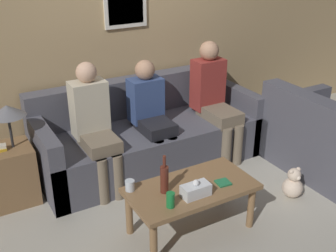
{
  "coord_description": "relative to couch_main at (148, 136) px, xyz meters",
  "views": [
    {
      "loc": [
        -1.85,
        -3.13,
        2.32
      ],
      "look_at": [
        -0.12,
        -0.09,
        0.71
      ],
      "focal_mm": 45.0,
      "sensor_mm": 36.0,
      "label": 1
    }
  ],
  "objects": [
    {
      "name": "ground_plane",
      "position": [
        0.0,
        -0.56,
        -0.31
      ],
      "size": [
        16.0,
        16.0,
        0.0
      ],
      "primitive_type": "plane",
      "color": "#ADA899"
    },
    {
      "name": "couch_main",
      "position": [
        0.0,
        0.0,
        0.0
      ],
      "size": [
        2.4,
        0.95,
        0.88
      ],
      "color": "#4C4C56",
      "rests_on": "ground_plane"
    },
    {
      "name": "coffee_table",
      "position": [
        -0.24,
        -1.24,
        0.06
      ],
      "size": [
        1.06,
        0.55,
        0.43
      ],
      "color": "olive",
      "rests_on": "ground_plane"
    },
    {
      "name": "person_middle",
      "position": [
        -0.03,
        -0.14,
        0.33
      ],
      "size": [
        0.34,
        0.58,
        1.16
      ],
      "color": "black",
      "rests_on": "ground_plane"
    },
    {
      "name": "tissue_box",
      "position": [
        -0.28,
        -1.37,
        0.18
      ],
      "size": [
        0.23,
        0.12,
        0.15
      ],
      "color": "silver",
      "rests_on": "coffee_table"
    },
    {
      "name": "couch_side",
      "position": [
        1.57,
        -1.19,
        0.0
      ],
      "size": [
        0.95,
        1.43,
        0.88
      ],
      "rotation": [
        0.0,
        0.0,
        1.57
      ],
      "color": "#4C4C56",
      "rests_on": "ground_plane"
    },
    {
      "name": "soda_can",
      "position": [
        -0.53,
        -1.4,
        0.19
      ],
      "size": [
        0.07,
        0.07,
        0.12
      ],
      "color": "#197A38",
      "rests_on": "coffee_table"
    },
    {
      "name": "drinking_glass",
      "position": [
        -0.7,
        -1.04,
        0.17
      ],
      "size": [
        0.08,
        0.08,
        0.09
      ],
      "color": "silver",
      "rests_on": "coffee_table"
    },
    {
      "name": "side_table_with_lamp",
      "position": [
        -1.44,
        -0.05,
        0.04
      ],
      "size": [
        0.41,
        0.4,
        0.96
      ],
      "color": "olive",
      "rests_on": "ground_plane"
    },
    {
      "name": "person_left",
      "position": [
        -0.66,
        -0.18,
        0.37
      ],
      "size": [
        0.34,
        0.6,
        1.25
      ],
      "color": "#756651",
      "rests_on": "ground_plane"
    },
    {
      "name": "wine_bottle",
      "position": [
        -0.47,
        -1.21,
        0.25
      ],
      "size": [
        0.07,
        0.07,
        0.33
      ],
      "color": "#562319",
      "rests_on": "coffee_table"
    },
    {
      "name": "teddy_bear",
      "position": [
        0.88,
        -1.31,
        -0.17
      ],
      "size": [
        0.2,
        0.2,
        0.31
      ],
      "color": "beige",
      "rests_on": "ground_plane"
    },
    {
      "name": "wall_back",
      "position": [
        0.0,
        0.5,
        0.99
      ],
      "size": [
        9.0,
        0.08,
        2.6
      ],
      "color": "tan",
      "rests_on": "ground_plane"
    },
    {
      "name": "book_stack",
      "position": [
        0.01,
        -1.33,
        0.13
      ],
      "size": [
        0.12,
        0.12,
        0.02
      ],
      "color": "#237547",
      "rests_on": "coffee_table"
    },
    {
      "name": "person_right",
      "position": [
        0.74,
        -0.17,
        0.38
      ],
      "size": [
        0.34,
        0.66,
        1.27
      ],
      "color": "#756651",
      "rests_on": "ground_plane"
    }
  ]
}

